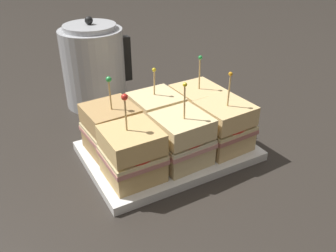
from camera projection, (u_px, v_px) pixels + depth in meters
name	position (u px, v px, depth m)	size (l,w,h in m)	color
ground_plane	(168.00, 154.00, 0.76)	(6.00, 6.00, 0.00)	#2D2823
serving_platter	(168.00, 151.00, 0.76)	(0.34, 0.24, 0.02)	white
sandwich_front_left	(132.00, 154.00, 0.64)	(0.10, 0.10, 0.17)	tan
sandwich_front_center	(182.00, 139.00, 0.69)	(0.11, 0.11, 0.17)	beige
sandwich_front_right	(224.00, 126.00, 0.73)	(0.11, 0.11, 0.17)	#DBB77A
sandwich_back_left	(111.00, 129.00, 0.72)	(0.11, 0.11, 0.17)	tan
sandwich_back_center	(156.00, 117.00, 0.77)	(0.11, 0.11, 0.16)	beige
sandwich_back_right	(197.00, 107.00, 0.81)	(0.11, 0.11, 0.17)	#DBB77A
kettle_steel	(94.00, 66.00, 0.93)	(0.18, 0.16, 0.23)	#B7BABF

